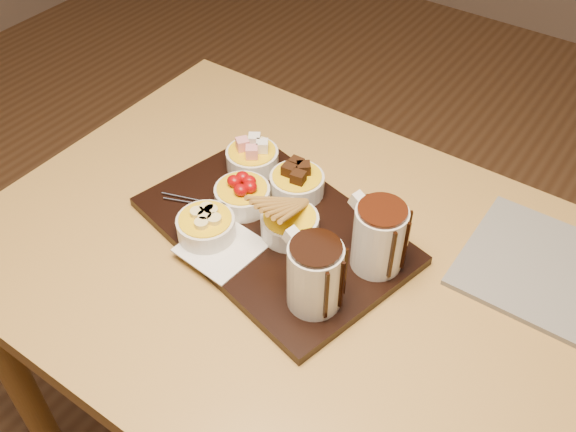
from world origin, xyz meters
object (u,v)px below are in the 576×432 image
Objects in this scene: newspaper at (560,276)px; serving_board at (274,230)px; dining_table at (320,304)px; bowl_strawberries at (242,197)px; pitcher_dark_chocolate at (315,276)px; pitcher_milk_chocolate at (379,238)px.

serving_board is at bearing -157.52° from newspaper.
dining_table is 2.61× the size of serving_board.
newspaper is (0.44, 0.19, -0.00)m from serving_board.
bowl_strawberries is 0.25m from pitcher_dark_chocolate.
newspaper is (0.33, 0.21, 0.10)m from dining_table.
serving_board is at bearing 171.16° from dining_table.
newspaper reaches higher than dining_table.
dining_table is 3.87× the size of newspaper.
newspaper is at bearing 18.47° from bowl_strawberries.
serving_board is 4.60× the size of bowl_strawberries.
serving_board reaches higher than dining_table.
pitcher_dark_chocolate is at bearing -94.40° from pitcher_milk_chocolate.
bowl_strawberries is 0.86× the size of pitcher_dark_chocolate.
bowl_strawberries is at bearing -163.61° from pitcher_milk_chocolate.
pitcher_milk_chocolate reaches higher than dining_table.
serving_board is 0.08m from bowl_strawberries.
pitcher_dark_chocolate is (0.15, -0.10, 0.07)m from serving_board.
newspaper is at bearing 36.25° from serving_board.
dining_table is at bearing -135.62° from pitcher_milk_chocolate.
newspaper is (0.26, 0.16, -0.07)m from pitcher_milk_chocolate.
bowl_strawberries reaches higher than newspaper.
serving_board is at bearing -9.70° from bowl_strawberries.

